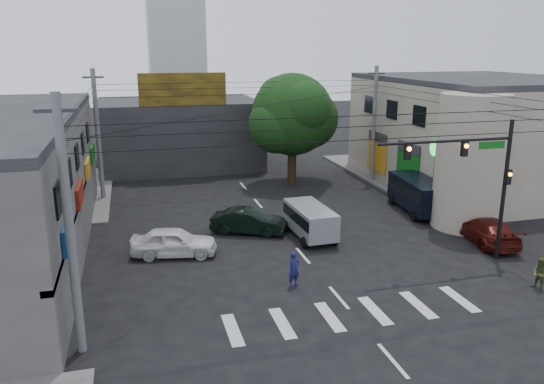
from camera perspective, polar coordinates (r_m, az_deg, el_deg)
name	(u,v)px	position (r m, az deg, el deg)	size (l,w,h in m)	color
ground	(316,271)	(26.27, 4.72, -8.43)	(160.00, 160.00, 0.00)	black
sidewalk_far_right	(439,169)	(49.48, 17.48, 2.35)	(16.00, 16.00, 0.15)	#514F4C
building_right	(478,134)	(44.73, 21.28, 5.83)	(14.00, 18.00, 8.00)	gray
corner_column	(470,162)	(33.50, 20.52, 3.04)	(4.00, 4.00, 8.00)	gray
building_far	(179,133)	(49.36, -9.94, 6.26)	(14.00, 10.00, 6.00)	#232326
billboard	(183,89)	(44.03, -9.58, 10.84)	(7.00, 0.30, 2.60)	olive
street_tree	(292,115)	(41.77, 2.21, 8.29)	(6.40, 6.40, 8.70)	black
traffic_gantry	(477,170)	(27.54, 21.21, 2.27)	(7.10, 0.35, 7.20)	black
utility_pole_near_left	(70,230)	(19.17, -20.93, -3.81)	(0.32, 0.32, 9.20)	#59595B
utility_pole_far_left	(98,136)	(39.11, -18.20, 5.78)	(0.32, 0.32, 9.20)	#59595B
utility_pole_far_right	(374,125)	(43.33, 10.90, 7.12)	(0.32, 0.32, 9.20)	#59595B
dark_sedan	(249,221)	(31.06, -2.53, -3.18)	(4.59, 3.20, 1.43)	black
white_compact	(174,242)	(28.19, -10.51, -5.30)	(4.69, 2.61, 1.51)	white
maroon_sedan	(486,230)	(31.89, 22.07, -3.83)	(2.72, 5.17, 1.43)	#430F09
silver_minivan	(310,222)	(30.30, 4.12, -3.27)	(1.98, 4.36, 1.84)	#95999C
navy_van	(418,196)	(36.21, 15.45, -0.39)	(2.68, 5.74, 2.22)	black
traffic_officer	(294,269)	(24.25, 2.39, -8.30)	(0.73, 0.62, 1.69)	#16184E
pedestrian_olive	(540,274)	(26.83, 26.90, -7.87)	(0.78, 0.88, 1.50)	#404B23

